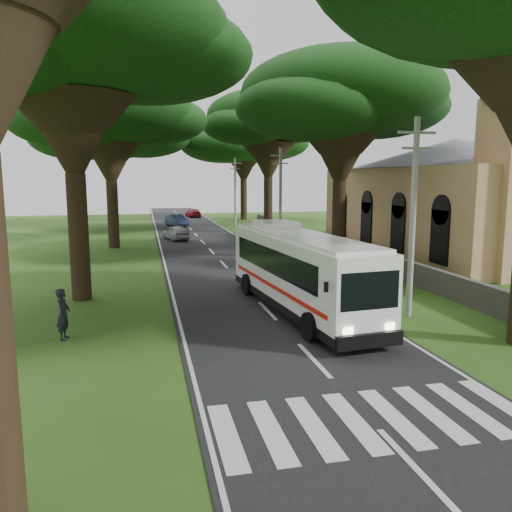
% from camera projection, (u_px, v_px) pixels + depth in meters
% --- Properties ---
extents(ground, '(140.00, 140.00, 0.00)m').
position_uv_depth(ground, '(338.00, 386.00, 13.62)').
color(ground, '#2A4D16').
rests_on(ground, ground).
extents(road, '(8.00, 120.00, 0.04)m').
position_uv_depth(road, '(213.00, 253.00, 37.73)').
color(road, black).
rests_on(road, ground).
extents(crosswalk, '(8.00, 3.00, 0.01)m').
position_uv_depth(crosswalk, '(370.00, 421.00, 11.69)').
color(crosswalk, silver).
rests_on(crosswalk, ground).
extents(property_wall, '(0.35, 50.00, 1.20)m').
position_uv_depth(property_wall, '(330.00, 244.00, 38.62)').
color(property_wall, '#383533').
rests_on(property_wall, ground).
extents(church, '(14.00, 24.00, 11.60)m').
position_uv_depth(church, '(455.00, 188.00, 37.50)').
color(church, tan).
rests_on(church, ground).
extents(pole_near, '(1.60, 0.24, 8.00)m').
position_uv_depth(pole_near, '(413.00, 215.00, 19.95)').
color(pole_near, gray).
rests_on(pole_near, ground).
extents(pole_mid, '(1.60, 0.24, 8.00)m').
position_uv_depth(pole_mid, '(280.00, 197.00, 39.24)').
color(pole_mid, gray).
rests_on(pole_mid, ground).
extents(pole_far, '(1.60, 0.24, 8.00)m').
position_uv_depth(pole_far, '(235.00, 191.00, 58.52)').
color(pole_far, gray).
rests_on(pole_far, ground).
extents(tree_l_mida, '(14.09, 14.09, 14.99)m').
position_uv_depth(tree_l_mida, '(68.00, 33.00, 21.64)').
color(tree_l_mida, black).
rests_on(tree_l_mida, ground).
extents(tree_l_midb, '(13.32, 13.32, 13.82)m').
position_uv_depth(tree_l_midb, '(108.00, 112.00, 39.26)').
color(tree_l_midb, black).
rests_on(tree_l_midb, ground).
extents(tree_l_far, '(15.33, 15.33, 14.26)m').
position_uv_depth(tree_l_far, '(110.00, 131.00, 56.39)').
color(tree_l_far, black).
rests_on(tree_l_far, ground).
extents(tree_r_mida, '(13.52, 13.52, 13.96)m').
position_uv_depth(tree_r_mida, '(342.00, 97.00, 32.95)').
color(tree_r_mida, black).
rests_on(tree_r_mida, ground).
extents(tree_r_midb, '(12.46, 12.46, 14.47)m').
position_uv_depth(tree_r_midb, '(268.00, 118.00, 50.10)').
color(tree_r_midb, black).
rests_on(tree_r_midb, ground).
extents(tree_r_far, '(16.06, 16.06, 14.56)m').
position_uv_depth(tree_r_far, '(243.00, 138.00, 67.75)').
color(tree_r_far, black).
rests_on(tree_r_far, ground).
extents(coach_bus, '(3.50, 11.54, 3.35)m').
position_uv_depth(coach_bus, '(299.00, 270.00, 21.10)').
color(coach_bus, white).
rests_on(coach_bus, ground).
extents(distant_car_a, '(2.59, 4.21, 1.34)m').
position_uv_depth(distant_car_a, '(176.00, 233.00, 45.96)').
color(distant_car_a, '#999A9E').
rests_on(distant_car_a, road).
extents(distant_car_b, '(2.76, 4.52, 1.41)m').
position_uv_depth(distant_car_b, '(176.00, 220.00, 59.01)').
color(distant_car_b, '#212D4F').
rests_on(distant_car_b, road).
extents(distant_car_c, '(2.22, 4.32, 1.20)m').
position_uv_depth(distant_car_c, '(193.00, 213.00, 73.02)').
color(distant_car_c, maroon).
rests_on(distant_car_c, road).
extents(pedestrian, '(0.53, 0.73, 1.83)m').
position_uv_depth(pedestrian, '(63.00, 314.00, 17.47)').
color(pedestrian, black).
rests_on(pedestrian, ground).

